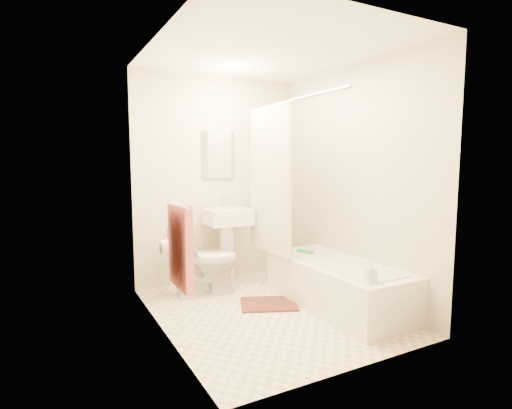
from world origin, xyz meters
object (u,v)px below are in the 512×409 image
bath_mat (269,304)px  soap_bottle (371,273)px  toilet (205,261)px  sink (228,243)px  bathtub (337,284)px

bath_mat → soap_bottle: size_ratio=3.28×
toilet → soap_bottle: 1.81m
bath_mat → soap_bottle: bearing=-67.7°
toilet → bath_mat: size_ratio=1.34×
sink → bathtub: size_ratio=0.62×
bath_mat → soap_bottle: (0.40, -0.97, 0.51)m
bath_mat → soap_bottle: soap_bottle is taller
soap_bottle → bath_mat: bearing=112.3°
bathtub → bath_mat: (-0.57, 0.34, -0.21)m
bathtub → soap_bottle: size_ratio=9.30×
toilet → bath_mat: (0.44, -0.62, -0.35)m
toilet → sink: size_ratio=0.77×
soap_bottle → toilet: bearing=117.6°
sink → bathtub: (0.65, -1.15, -0.26)m
bathtub → bath_mat: 0.70m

